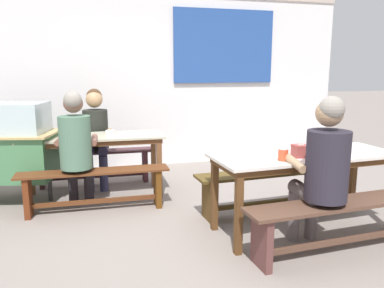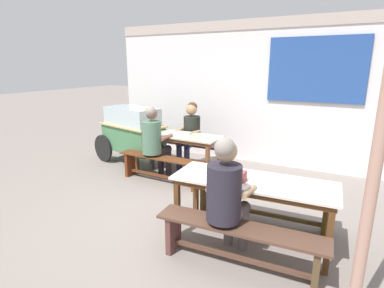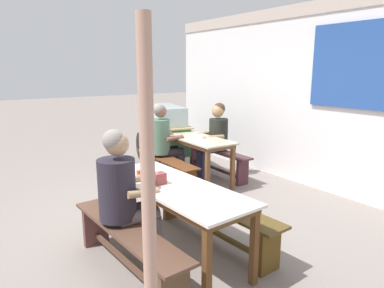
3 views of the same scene
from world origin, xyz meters
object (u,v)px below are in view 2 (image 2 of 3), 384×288
object	(u,v)px
dining_table_far	(177,138)
bench_far_back	(190,151)
condiment_jar	(219,175)
bench_near_front	(238,239)
bench_near_back	(261,198)
tissue_box	(240,176)
person_near_front	(226,192)
person_center_facing	(190,130)
wooden_support_post	(370,202)
dining_table_near	(253,186)
food_cart	(132,131)
person_left_back_turned	(154,139)
bench_far_front	(161,166)
soup_bowl	(188,133)

from	to	relation	value
dining_table_far	bench_far_back	xyz separation A→B (m)	(0.01, 0.53, -0.37)
bench_far_back	condiment_jar	size ratio (longest dim) A/B	13.75
bench_near_front	dining_table_far	bearing A→B (deg)	133.04
bench_near_back	tissue_box	distance (m)	0.81
person_near_front	condiment_jar	distance (m)	0.36
bench_near_back	tissue_box	world-z (taller)	tissue_box
person_center_facing	person_near_front	world-z (taller)	person_near_front
wooden_support_post	dining_table_near	bearing A→B (deg)	141.94
bench_near_front	condiment_jar	bearing A→B (deg)	137.42
tissue_box	condiment_jar	distance (m)	0.23
dining_table_near	dining_table_far	bearing A→B (deg)	140.80
food_cart	tissue_box	xyz separation A→B (m)	(2.94, -1.79, 0.13)
bench_far_back	tissue_box	distance (m)	2.90
bench_near_back	person_left_back_turned	xyz separation A→B (m)	(-2.10, 0.60, 0.44)
dining_table_near	tissue_box	world-z (taller)	tissue_box
bench_far_front	person_near_front	xyz separation A→B (m)	(1.82, -1.53, 0.47)
dining_table_far	bench_near_back	size ratio (longest dim) A/B	0.94
wooden_support_post	tissue_box	bearing A→B (deg)	148.41
dining_table_far	soup_bowl	size ratio (longest dim) A/B	14.20
bench_near_front	person_left_back_turned	world-z (taller)	person_left_back_turned
dining_table_near	bench_near_back	xyz separation A→B (m)	(-0.03, 0.53, -0.37)
person_center_facing	dining_table_near	bearing A→B (deg)	-47.13
person_center_facing	tissue_box	distance (m)	2.79
food_cart	person_near_front	xyz separation A→B (m)	(2.94, -2.16, 0.08)
condiment_jar	person_near_front	bearing A→B (deg)	-54.07
bench_far_front	condiment_jar	xyz separation A→B (m)	(1.61, -1.24, 0.52)
bench_near_front	person_center_facing	size ratio (longest dim) A/B	1.33
dining_table_near	person_left_back_turned	size ratio (longest dim) A/B	1.38
bench_near_back	bench_near_front	size ratio (longest dim) A/B	1.05
person_near_front	bench_far_front	bearing A→B (deg)	139.94
bench_far_back	condiment_jar	distance (m)	2.84
bench_far_front	person_left_back_turned	bearing A→B (deg)	158.19
tissue_box	food_cart	bearing A→B (deg)	148.74
bench_far_front	food_cart	xyz separation A→B (m)	(-1.12, 0.63, 0.39)
bench_far_front	food_cart	world-z (taller)	food_cart
dining_table_far	dining_table_near	size ratio (longest dim) A/B	0.93
bench_far_back	bench_far_front	distance (m)	1.06
bench_near_back	bench_near_front	bearing A→B (deg)	-86.81
bench_near_front	person_near_front	xyz separation A→B (m)	(-0.16, 0.05, 0.46)
bench_near_front	person_left_back_turned	size ratio (longest dim) A/B	1.30
bench_far_back	person_center_facing	bearing A→B (deg)	-65.20
dining_table_far	bench_far_back	bearing A→B (deg)	88.74
bench_far_back	condiment_jar	bearing A→B (deg)	-55.35
dining_table_near	wooden_support_post	xyz separation A→B (m)	(1.07, -0.84, 0.40)
dining_table_far	person_left_back_turned	world-z (taller)	person_left_back_turned
tissue_box	dining_table_far	bearing A→B (deg)	137.13
condiment_jar	bench_far_front	bearing A→B (deg)	142.39
dining_table_near	soup_bowl	world-z (taller)	soup_bowl
food_cart	wooden_support_post	world-z (taller)	wooden_support_post
tissue_box	soup_bowl	size ratio (longest dim) A/B	1.14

